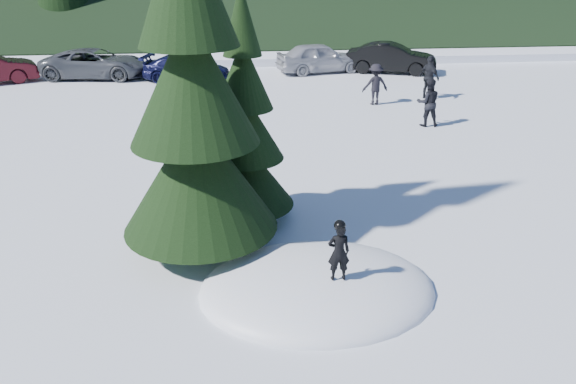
{
  "coord_description": "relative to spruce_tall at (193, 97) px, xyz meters",
  "views": [
    {
      "loc": [
        -1.46,
        -8.9,
        5.92
      ],
      "look_at": [
        -0.33,
        2.18,
        1.1
      ],
      "focal_mm": 35.0,
      "sensor_mm": 36.0,
      "label": 1
    }
  ],
  "objects": [
    {
      "name": "car_2",
      "position": [
        -5.95,
        18.26,
        -2.6
      ],
      "size": [
        5.41,
        2.99,
        1.43
      ],
      "primitive_type": "imported",
      "rotation": [
        0.0,
        0.0,
        1.45
      ],
      "color": "#4C4F53",
      "rests_on": "ground"
    },
    {
      "name": "spruce_short",
      "position": [
        1.0,
        1.4,
        -1.22
      ],
      "size": [
        2.2,
        2.2,
        5.37
      ],
      "color": "black",
      "rests_on": "ground"
    },
    {
      "name": "spruce_tall",
      "position": [
        0.0,
        0.0,
        0.0
      ],
      "size": [
        3.2,
        3.2,
        8.6
      ],
      "color": "black",
      "rests_on": "ground"
    },
    {
      "name": "car_3",
      "position": [
        -1.36,
        17.0,
        -2.7
      ],
      "size": [
        4.59,
        2.74,
        1.25
      ],
      "primitive_type": "imported",
      "rotation": [
        0.0,
        0.0,
        1.32
      ],
      "color": "#0E1034",
      "rests_on": "ground"
    },
    {
      "name": "snow_mound",
      "position": [
        2.2,
        -1.8,
        -3.32
      ],
      "size": [
        4.48,
        3.52,
        0.96
      ],
      "primitive_type": "ellipsoid",
      "color": "white",
      "rests_on": "ground"
    },
    {
      "name": "adult_0",
      "position": [
        7.77,
        8.48,
        -2.46
      ],
      "size": [
        0.9,
        0.73,
        1.72
      ],
      "primitive_type": "imported",
      "rotation": [
        0.0,
        0.0,
        3.04
      ],
      "color": "black",
      "rests_on": "ground"
    },
    {
      "name": "child_skier",
      "position": [
        2.5,
        -2.2,
        -2.29
      ],
      "size": [
        0.4,
        0.26,
        1.09
      ],
      "primitive_type": "imported",
      "rotation": [
        0.0,
        0.0,
        3.15
      ],
      "color": "black",
      "rests_on": "snow_mound"
    },
    {
      "name": "car_5",
      "position": [
        9.07,
        18.07,
        -2.56
      ],
      "size": [
        4.85,
        3.02,
        1.51
      ],
      "primitive_type": "imported",
      "rotation": [
        0.0,
        0.0,
        1.23
      ],
      "color": "black",
      "rests_on": "ground"
    },
    {
      "name": "adult_1",
      "position": [
        9.15,
        12.41,
        -2.4
      ],
      "size": [
        0.87,
        1.17,
        1.84
      ],
      "primitive_type": "imported",
      "rotation": [
        0.0,
        0.0,
        2.02
      ],
      "color": "black",
      "rests_on": "ground"
    },
    {
      "name": "adult_2",
      "position": [
        6.63,
        11.69,
        -2.48
      ],
      "size": [
        1.14,
        0.73,
        1.67
      ],
      "primitive_type": "imported",
      "rotation": [
        0.0,
        0.0,
        3.25
      ],
      "color": "black",
      "rests_on": "ground"
    },
    {
      "name": "ground",
      "position": [
        2.2,
        -1.8,
        -3.32
      ],
      "size": [
        200.0,
        200.0,
        0.0
      ],
      "primitive_type": "plane",
      "color": "white",
      "rests_on": "ground"
    },
    {
      "name": "car_4",
      "position": [
        5.37,
        18.5,
        -2.55
      ],
      "size": [
        4.76,
        2.68,
        1.53
      ],
      "primitive_type": "imported",
      "rotation": [
        0.0,
        0.0,
        1.78
      ],
      "color": "#9C9DA4",
      "rests_on": "ground"
    }
  ]
}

